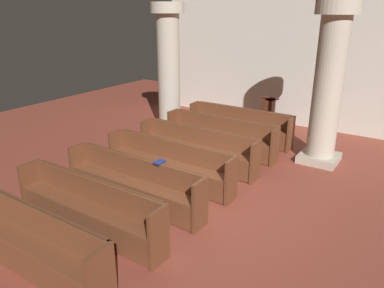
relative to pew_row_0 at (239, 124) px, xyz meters
name	(u,v)px	position (x,y,z in m)	size (l,w,h in m)	color
ground_plane	(199,204)	(1.02, -3.70, -0.49)	(19.20, 19.20, 0.00)	brown
back_wall	(308,54)	(1.02, 2.38, 1.76)	(10.00, 0.16, 4.50)	silver
pew_row_0	(239,124)	(0.00, 0.00, 0.00)	(3.04, 0.46, 0.90)	brown
pew_row_1	(220,134)	(0.00, -1.10, 0.00)	(3.04, 0.46, 0.90)	brown
pew_row_2	(197,146)	(0.00, -2.20, 0.00)	(3.04, 0.47, 0.90)	brown
pew_row_3	(169,162)	(0.00, -3.29, 0.00)	(3.04, 0.46, 0.90)	brown
pew_row_4	(133,181)	(0.00, -4.39, 0.00)	(3.04, 0.46, 0.90)	brown
pew_row_5	(88,206)	(0.00, -5.49, 0.00)	(3.04, 0.47, 0.90)	brown
pew_row_6	(27,238)	(0.00, -6.59, 0.00)	(3.04, 0.46, 0.90)	brown
pillar_aisle_side	(329,83)	(2.34, -0.31, 1.43)	(0.96, 0.96, 3.70)	#B6AD9A
pillar_far_side	(169,66)	(-2.29, -0.20, 1.43)	(0.96, 0.96, 3.70)	#B6AD9A
lectern	(268,116)	(0.32, 1.32, -0.04)	(0.48, 0.45, 1.08)	#492215
hymn_book	(160,162)	(0.49, -4.20, 0.43)	(0.14, 0.22, 0.03)	navy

